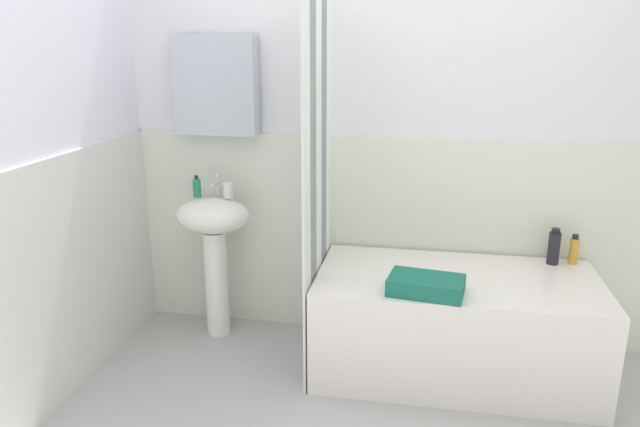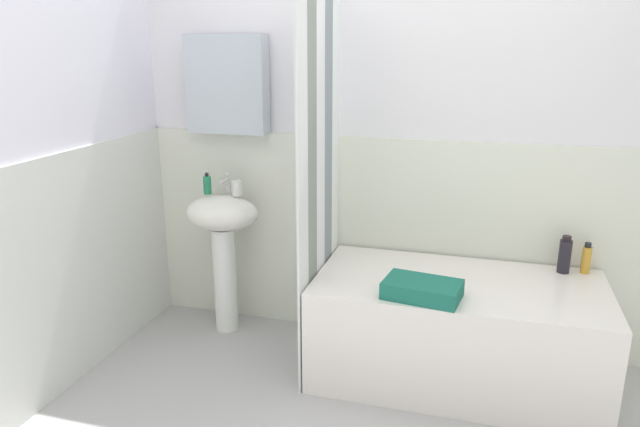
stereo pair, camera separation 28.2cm
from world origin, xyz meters
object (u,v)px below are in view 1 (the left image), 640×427
object	(u,v)px
toothbrush_cup	(228,190)
body_wash_bottle	(574,250)
bathtub	(455,324)
towel_folded	(426,285)
soap_dispenser	(197,187)
shampoo_bottle	(554,247)
sink	(214,236)

from	to	relation	value
toothbrush_cup	body_wash_bottle	size ratio (longest dim) A/B	0.53
bathtub	towel_folded	size ratio (longest dim) A/B	4.07
soap_dispenser	shampoo_bottle	world-z (taller)	soap_dispenser
shampoo_bottle	towel_folded	bearing A→B (deg)	-142.26
shampoo_bottle	towel_folded	distance (m)	0.86
sink	bathtub	size ratio (longest dim) A/B	0.59
body_wash_bottle	soap_dispenser	bearing A→B (deg)	-177.52
toothbrush_cup	bathtub	world-z (taller)	toothbrush_cup
shampoo_bottle	towel_folded	xyz separation A→B (m)	(-0.68, -0.52, -0.05)
shampoo_bottle	sink	bearing A→B (deg)	-176.99
toothbrush_cup	towel_folded	size ratio (longest dim) A/B	0.25
toothbrush_cup	bathtub	bearing A→B (deg)	-9.69
soap_dispenser	towel_folded	world-z (taller)	soap_dispenser
sink	toothbrush_cup	distance (m)	0.29
towel_folded	bathtub	bearing A→B (deg)	56.29
soap_dispenser	towel_folded	bearing A→B (deg)	-18.91
body_wash_bottle	shampoo_bottle	xyz separation A→B (m)	(-0.11, -0.02, 0.02)
body_wash_bottle	bathtub	bearing A→B (deg)	-154.03
shampoo_bottle	towel_folded	size ratio (longest dim) A/B	0.57
bathtub	shampoo_bottle	world-z (taller)	shampoo_bottle
sink	bathtub	distance (m)	1.45
soap_dispenser	bathtub	distance (m)	1.63
sink	toothbrush_cup	bearing A→B (deg)	26.92
towel_folded	shampoo_bottle	bearing A→B (deg)	37.74
body_wash_bottle	sink	bearing A→B (deg)	-176.50
body_wash_bottle	towel_folded	bearing A→B (deg)	-145.16
toothbrush_cup	body_wash_bottle	xyz separation A→B (m)	(1.93, 0.08, -0.27)
soap_dispenser	body_wash_bottle	xyz separation A→B (m)	(2.12, 0.09, -0.28)
toothbrush_cup	towel_folded	bearing A→B (deg)	-22.18
bathtub	body_wash_bottle	distance (m)	0.78
soap_dispenser	toothbrush_cup	bearing A→B (deg)	3.44
toothbrush_cup	body_wash_bottle	distance (m)	1.95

